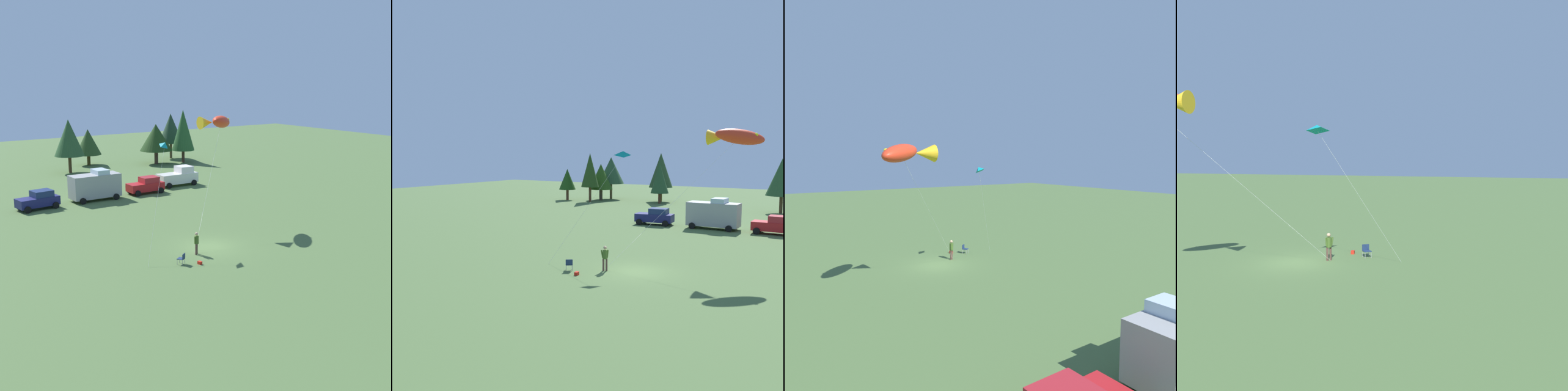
% 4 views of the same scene
% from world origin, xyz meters
% --- Properties ---
extents(ground_plane, '(160.00, 160.00, 0.00)m').
position_xyz_m(ground_plane, '(0.00, 0.00, 0.00)').
color(ground_plane, '#4C6837').
extents(person_kite_flyer, '(0.53, 0.49, 1.74)m').
position_xyz_m(person_kite_flyer, '(-1.91, -0.97, 1.02)').
color(person_kite_flyer, brown).
rests_on(person_kite_flyer, ground).
extents(folding_chair, '(0.67, 0.67, 0.82)m').
position_xyz_m(folding_chair, '(-4.03, -2.25, 0.49)').
color(folding_chair, navy).
rests_on(folding_chair, ground).
extents(backpack_on_grass, '(0.25, 0.34, 0.22)m').
position_xyz_m(backpack_on_grass, '(-2.96, -2.95, 0.11)').
color(backpack_on_grass, red).
rests_on(backpack_on_grass, ground).
extents(kite_delta_teal, '(4.59, 4.64, 8.36)m').
position_xyz_m(kite_delta_teal, '(-2.43, 2.60, 8.05)').
color(kite_delta_teal, '#0C8A92').
rests_on(kite_delta_teal, ground).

